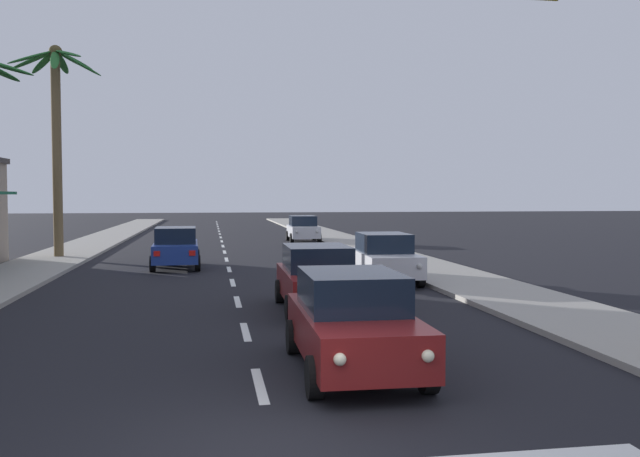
{
  "coord_description": "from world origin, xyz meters",
  "views": [
    {
      "loc": [
        -0.75,
        -7.51,
        2.98
      ],
      "look_at": [
        1.82,
        8.0,
        2.2
      ],
      "focal_mm": 37.37,
      "sensor_mm": 36.0,
      "label": 1
    }
  ],
  "objects_px": {
    "sedan_oncoming_far": "(176,247)",
    "sedan_parked_nearest_kerb": "(303,229)",
    "traffic_signal_mast": "(561,11)",
    "palm_left_third": "(56,117)",
    "sedan_parked_mid_kerb": "(384,257)",
    "sedan_third_in_queue": "(317,278)",
    "sedan_lead_at_stop_bar": "(352,321)"
  },
  "relations": [
    {
      "from": "sedan_third_in_queue",
      "to": "sedan_lead_at_stop_bar",
      "type": "bearing_deg",
      "value": -93.53
    },
    {
      "from": "palm_left_third",
      "to": "sedan_oncoming_far",
      "type": "bearing_deg",
      "value": -40.45
    },
    {
      "from": "sedan_third_in_queue",
      "to": "sedan_oncoming_far",
      "type": "distance_m",
      "value": 11.74
    },
    {
      "from": "sedan_lead_at_stop_bar",
      "to": "palm_left_third",
      "type": "distance_m",
      "value": 24.38
    },
    {
      "from": "sedan_parked_nearest_kerb",
      "to": "palm_left_third",
      "type": "relative_size",
      "value": 0.45
    },
    {
      "from": "sedan_parked_nearest_kerb",
      "to": "sedan_third_in_queue",
      "type": "bearing_deg",
      "value": -97.12
    },
    {
      "from": "sedan_parked_nearest_kerb",
      "to": "palm_left_third",
      "type": "xyz_separation_m",
      "value": [
        -12.91,
        -9.63,
        5.79
      ]
    },
    {
      "from": "sedan_oncoming_far",
      "to": "sedan_parked_nearest_kerb",
      "type": "xyz_separation_m",
      "value": [
        7.3,
        14.41,
        0.0
      ]
    },
    {
      "from": "traffic_signal_mast",
      "to": "sedan_parked_mid_kerb",
      "type": "xyz_separation_m",
      "value": [
        1.82,
        14.77,
        -4.29
      ]
    },
    {
      "from": "traffic_signal_mast",
      "to": "sedan_third_in_queue",
      "type": "xyz_separation_m",
      "value": [
        -1.35,
        9.57,
        -4.29
      ]
    },
    {
      "from": "palm_left_third",
      "to": "sedan_third_in_queue",
      "type": "bearing_deg",
      "value": -58.29
    },
    {
      "from": "sedan_oncoming_far",
      "to": "sedan_parked_mid_kerb",
      "type": "distance_m",
      "value": 9.32
    },
    {
      "from": "sedan_third_in_queue",
      "to": "palm_left_third",
      "type": "distance_m",
      "value": 19.41
    },
    {
      "from": "sedan_parked_mid_kerb",
      "to": "sedan_parked_nearest_kerb",
      "type": "bearing_deg",
      "value": 90.01
    },
    {
      "from": "traffic_signal_mast",
      "to": "palm_left_third",
      "type": "xyz_separation_m",
      "value": [
        -11.09,
        25.33,
        1.5
      ]
    },
    {
      "from": "traffic_signal_mast",
      "to": "sedan_parked_mid_kerb",
      "type": "height_order",
      "value": "traffic_signal_mast"
    },
    {
      "from": "sedan_lead_at_stop_bar",
      "to": "traffic_signal_mast",
      "type": "bearing_deg",
      "value": -64.37
    },
    {
      "from": "sedan_third_in_queue",
      "to": "sedan_oncoming_far",
      "type": "xyz_separation_m",
      "value": [
        -4.13,
        10.98,
        0.0
      ]
    },
    {
      "from": "palm_left_third",
      "to": "sedan_parked_mid_kerb",
      "type": "bearing_deg",
      "value": -39.29
    },
    {
      "from": "traffic_signal_mast",
      "to": "sedan_parked_mid_kerb",
      "type": "relative_size",
      "value": 2.31
    },
    {
      "from": "sedan_lead_at_stop_bar",
      "to": "sedan_oncoming_far",
      "type": "bearing_deg",
      "value": 102.51
    },
    {
      "from": "palm_left_third",
      "to": "sedan_parked_nearest_kerb",
      "type": "bearing_deg",
      "value": 36.72
    },
    {
      "from": "sedan_parked_nearest_kerb",
      "to": "sedan_parked_mid_kerb",
      "type": "xyz_separation_m",
      "value": [
        0.0,
        -20.19,
        0.0
      ]
    },
    {
      "from": "traffic_signal_mast",
      "to": "palm_left_third",
      "type": "height_order",
      "value": "palm_left_third"
    },
    {
      "from": "traffic_signal_mast",
      "to": "sedan_parked_nearest_kerb",
      "type": "height_order",
      "value": "traffic_signal_mast"
    },
    {
      "from": "sedan_oncoming_far",
      "to": "palm_left_third",
      "type": "bearing_deg",
      "value": 139.55
    },
    {
      "from": "sedan_lead_at_stop_bar",
      "to": "sedan_third_in_queue",
      "type": "distance_m",
      "value": 6.0
    },
    {
      "from": "sedan_third_in_queue",
      "to": "palm_left_third",
      "type": "height_order",
      "value": "palm_left_third"
    },
    {
      "from": "sedan_parked_mid_kerb",
      "to": "palm_left_third",
      "type": "height_order",
      "value": "palm_left_third"
    },
    {
      "from": "sedan_oncoming_far",
      "to": "palm_left_third",
      "type": "height_order",
      "value": "palm_left_third"
    },
    {
      "from": "sedan_oncoming_far",
      "to": "sedan_lead_at_stop_bar",
      "type": "bearing_deg",
      "value": -77.49
    },
    {
      "from": "sedan_lead_at_stop_bar",
      "to": "sedan_parked_mid_kerb",
      "type": "distance_m",
      "value": 11.73
    }
  ]
}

